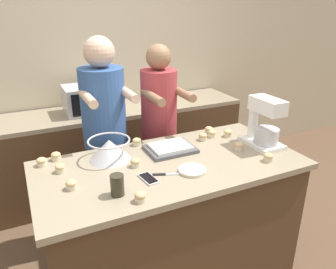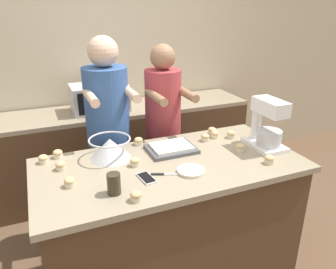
# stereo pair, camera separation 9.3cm
# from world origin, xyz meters

# --- Properties ---
(back_wall) EXTENTS (10.00, 0.06, 2.70)m
(back_wall) POSITION_xyz_m (0.00, 1.77, 1.35)
(back_wall) COLOR beige
(back_wall) RESTS_ON ground_plane
(island_counter) EXTENTS (1.71, 0.83, 0.95)m
(island_counter) POSITION_xyz_m (0.00, 0.00, 0.48)
(island_counter) COLOR #4C331E
(island_counter) RESTS_ON ground_plane
(back_counter) EXTENTS (2.80, 0.60, 0.90)m
(back_counter) POSITION_xyz_m (0.00, 1.42, 0.45)
(back_counter) COLOR #4C331E
(back_counter) RESTS_ON ground_plane
(person_left) EXTENTS (0.35, 0.51, 1.69)m
(person_left) POSITION_xyz_m (-0.24, 0.68, 0.89)
(person_left) COLOR brown
(person_left) RESTS_ON ground_plane
(person_right) EXTENTS (0.32, 0.49, 1.61)m
(person_right) POSITION_xyz_m (0.22, 0.67, 0.86)
(person_right) COLOR #33384C
(person_right) RESTS_ON ground_plane
(stand_mixer) EXTENTS (0.20, 0.30, 0.35)m
(stand_mixer) POSITION_xyz_m (0.71, -0.04, 1.11)
(stand_mixer) COLOR white
(stand_mixer) RESTS_ON island_counter
(mixing_bowl) EXTENTS (0.28, 0.28, 0.14)m
(mixing_bowl) POSITION_xyz_m (-0.34, 0.22, 1.03)
(mixing_bowl) COLOR #BCBCC1
(mixing_bowl) RESTS_ON island_counter
(baking_tray) EXTENTS (0.32, 0.25, 0.04)m
(baking_tray) POSITION_xyz_m (0.08, 0.17, 0.97)
(baking_tray) COLOR #4C4C51
(baking_tray) RESTS_ON island_counter
(microwave_oven) EXTENTS (0.54, 0.35, 0.26)m
(microwave_oven) POSITION_xyz_m (-0.16, 1.42, 1.03)
(microwave_oven) COLOR #B7B7BC
(microwave_oven) RESTS_ON back_counter
(cell_phone) EXTENTS (0.09, 0.15, 0.01)m
(cell_phone) POSITION_xyz_m (-0.21, -0.14, 0.96)
(cell_phone) COLOR silver
(cell_phone) RESTS_ON island_counter
(drinking_glass) EXTENTS (0.07, 0.07, 0.12)m
(drinking_glass) POSITION_xyz_m (-0.42, -0.22, 1.01)
(drinking_glass) COLOR #332D1E
(drinking_glass) RESTS_ON island_counter
(small_plate) EXTENTS (0.17, 0.17, 0.02)m
(small_plate) POSITION_xyz_m (0.07, -0.16, 0.96)
(small_plate) COLOR beige
(small_plate) RESTS_ON island_counter
(knife) EXTENTS (0.21, 0.10, 0.01)m
(knife) POSITION_xyz_m (-0.08, -0.14, 0.96)
(knife) COLOR #BCBCC1
(knife) RESTS_ON island_counter
(cupcake_0) EXTENTS (0.06, 0.06, 0.06)m
(cupcake_0) POSITION_xyz_m (0.49, 0.33, 0.98)
(cupcake_0) COLOR beige
(cupcake_0) RESTS_ON island_counter
(cupcake_1) EXTENTS (0.06, 0.06, 0.06)m
(cupcake_1) POSITION_xyz_m (-0.66, 0.36, 0.98)
(cupcake_1) COLOR beige
(cupcake_1) RESTS_ON island_counter
(cupcake_2) EXTENTS (0.06, 0.06, 0.06)m
(cupcake_2) POSITION_xyz_m (0.38, 0.23, 0.98)
(cupcake_2) COLOR beige
(cupcake_2) RESTS_ON island_counter
(cupcake_3) EXTENTS (0.06, 0.06, 0.06)m
(cupcake_3) POSITION_xyz_m (0.51, -0.02, 0.98)
(cupcake_3) COLOR beige
(cupcake_3) RESTS_ON island_counter
(cupcake_4) EXTENTS (0.06, 0.06, 0.06)m
(cupcake_4) POSITION_xyz_m (-0.22, 0.05, 0.98)
(cupcake_4) COLOR beige
(cupcake_4) RESTS_ON island_counter
(cupcake_5) EXTENTS (0.06, 0.06, 0.06)m
(cupcake_5) POSITION_xyz_m (-0.10, 0.35, 0.98)
(cupcake_5) COLOR beige
(cupcake_5) RESTS_ON island_counter
(cupcake_6) EXTENTS (0.06, 0.06, 0.06)m
(cupcake_6) POSITION_xyz_m (-0.66, 0.17, 0.98)
(cupcake_6) COLOR beige
(cupcake_6) RESTS_ON island_counter
(cupcake_7) EXTENTS (0.06, 0.06, 0.06)m
(cupcake_7) POSITION_xyz_m (-0.75, 0.31, 0.98)
(cupcake_7) COLOR beige
(cupcake_7) RESTS_ON island_counter
(cupcake_8) EXTENTS (0.06, 0.06, 0.06)m
(cupcake_8) POSITION_xyz_m (-0.33, -0.33, 0.98)
(cupcake_8) COLOR beige
(cupcake_8) RESTS_ON island_counter
(cupcake_9) EXTENTS (0.06, 0.06, 0.06)m
(cupcake_9) POSITION_xyz_m (-0.63, -0.05, 0.98)
(cupcake_9) COLOR beige
(cupcake_9) RESTS_ON island_counter
(cupcake_10) EXTENTS (0.06, 0.06, 0.06)m
(cupcake_10) POSITION_xyz_m (0.47, 0.25, 0.98)
(cupcake_10) COLOR beige
(cupcake_10) RESTS_ON island_counter
(cupcake_11) EXTENTS (0.06, 0.06, 0.06)m
(cupcake_11) POSITION_xyz_m (0.58, -0.25, 0.98)
(cupcake_11) COLOR beige
(cupcake_11) RESTS_ON island_counter
(cupcake_12) EXTENTS (0.06, 0.06, 0.06)m
(cupcake_12) POSITION_xyz_m (0.59, 0.21, 0.98)
(cupcake_12) COLOR beige
(cupcake_12) RESTS_ON island_counter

